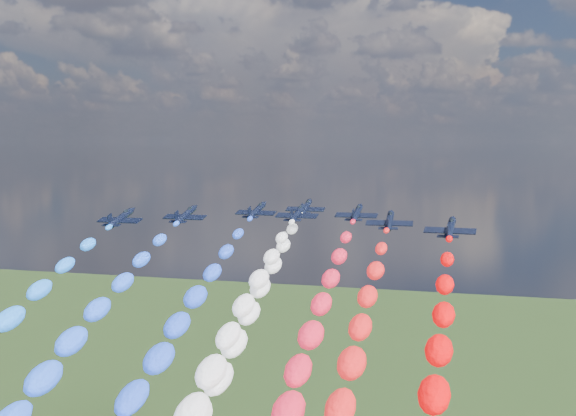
% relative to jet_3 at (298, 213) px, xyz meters
% --- Properties ---
extents(jet_0, '(9.59, 13.00, 5.80)m').
position_rel_jet_3_xyz_m(jet_0, '(-33.42, -18.27, 0.00)').
color(jet_0, black).
extents(jet_1, '(9.73, 13.10, 5.80)m').
position_rel_jet_3_xyz_m(jet_1, '(-22.78, -9.08, 0.00)').
color(jet_1, black).
extents(jet_2, '(10.19, 13.42, 5.80)m').
position_rel_jet_3_xyz_m(jet_2, '(-10.62, 3.72, 0.00)').
color(jet_2, black).
extents(trail_2, '(5.80, 110.88, 49.32)m').
position_rel_jet_3_xyz_m(trail_2, '(-10.62, -53.95, -23.09)').
color(trail_2, blue).
extents(jet_3, '(9.77, 13.12, 5.80)m').
position_rel_jet_3_xyz_m(jet_3, '(0.00, 0.00, 0.00)').
color(jet_3, black).
extents(trail_3, '(5.80, 110.88, 49.32)m').
position_rel_jet_3_xyz_m(trail_3, '(-0.00, -57.68, -23.09)').
color(trail_3, white).
extents(jet_4, '(9.62, 13.02, 5.80)m').
position_rel_jet_3_xyz_m(jet_4, '(-1.61, 14.92, 0.00)').
color(jet_4, black).
extents(trail_4, '(5.80, 110.88, 49.32)m').
position_rel_jet_3_xyz_m(trail_4, '(-1.61, -42.75, -23.09)').
color(trail_4, white).
extents(jet_5, '(9.50, 12.93, 5.80)m').
position_rel_jet_3_xyz_m(jet_5, '(12.59, 3.97, 0.00)').
color(jet_5, black).
extents(trail_5, '(5.80, 110.88, 49.32)m').
position_rel_jet_3_xyz_m(trail_5, '(12.59, -53.71, -23.09)').
color(trail_5, red).
extents(jet_6, '(9.93, 13.24, 5.80)m').
position_rel_jet_3_xyz_m(jet_6, '(21.39, -9.27, 0.00)').
color(jet_6, black).
extents(jet_7, '(10.16, 13.40, 5.80)m').
position_rel_jet_3_xyz_m(jet_7, '(33.59, -18.51, 0.00)').
color(jet_7, black).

